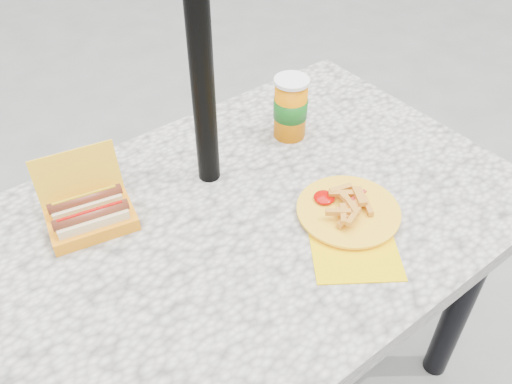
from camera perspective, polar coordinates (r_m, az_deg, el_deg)
picnic_table at (r=1.25m, az=-0.49°, el=-5.81°), size 1.20×0.80×0.75m
umbrella_pole at (r=1.08m, az=-6.02°, el=16.01°), size 0.05×0.05×2.20m
hotdog_box at (r=1.18m, az=-17.09°, el=-2.13°), size 0.20×0.18×0.14m
fries_plate at (r=1.17m, az=9.68°, el=-2.18°), size 0.30×0.31×0.04m
soda_cup at (r=1.35m, az=3.65°, el=8.84°), size 0.09×0.09×0.16m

